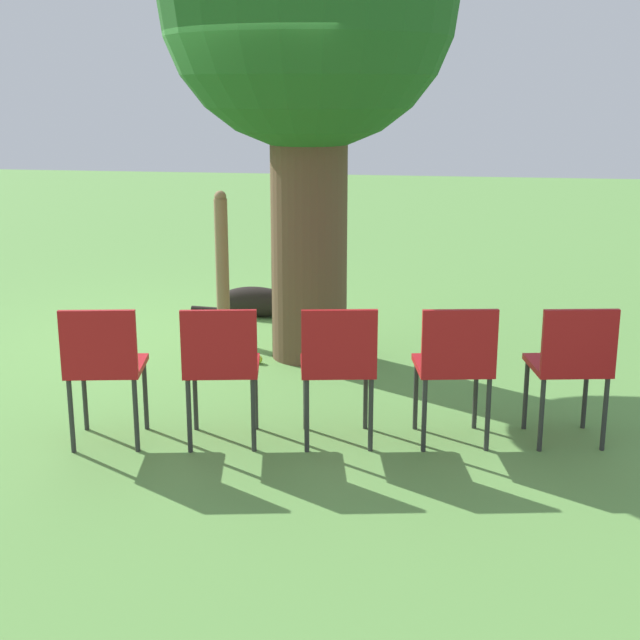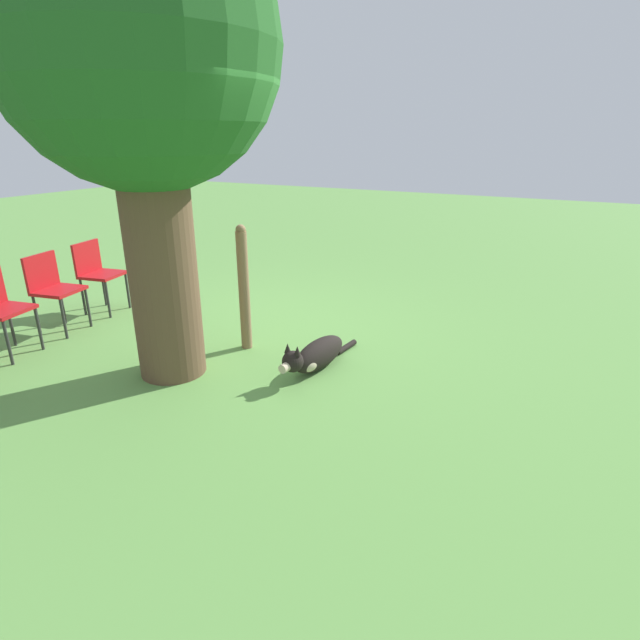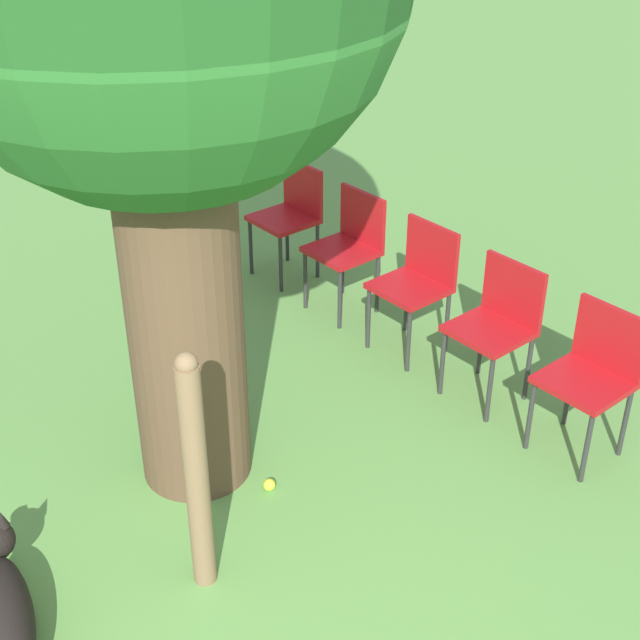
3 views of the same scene
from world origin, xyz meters
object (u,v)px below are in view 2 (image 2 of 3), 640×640
Objects in this scene: dog at (315,356)px; red_chair_1 at (53,286)px; tennis_ball at (179,349)px; fence_post at (244,288)px; red_chair_0 at (97,270)px; oak_tree at (139,60)px.

dog is 3.13m from red_chair_1.
tennis_ball is (-1.63, -0.16, -0.49)m from red_chair_1.
red_chair_0 is at bearing -2.62° from fence_post.
oak_tree is 2.82m from dog.
fence_post is 1.47× the size of red_chair_1.
dog is at bearing -169.22° from tennis_ball.
fence_post is at bearing 3.79° from red_chair_1.
tennis_ball is (-1.75, 0.53, -0.49)m from red_chair_0.
oak_tree is 2.15m from fence_post.
fence_post is 2.30m from red_chair_0.
red_chair_1 is (1.90, -0.20, -2.11)m from oak_tree.
red_chair_1 is at bearing 14.93° from fence_post.
fence_post is 18.96× the size of tennis_ball.
dog is at bearing -3.10° from red_chair_1.
tennis_ball is at bearing -72.73° from dog.
oak_tree is 4.40× the size of red_chair_0.
oak_tree is 2.64m from tennis_ball.
red_chair_1 is 12.88× the size of tennis_ball.
fence_post reaches higher than red_chair_1.
oak_tree is 3.05m from red_chair_0.
red_chair_1 is 1.71m from tennis_ball.
fence_post is at bearing -92.92° from dog.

